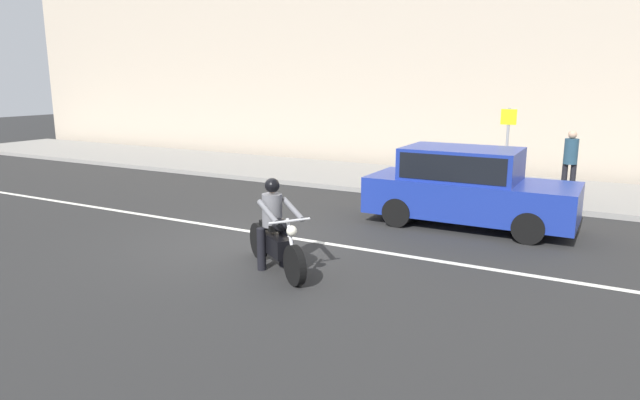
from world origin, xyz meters
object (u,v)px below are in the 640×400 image
parked_sedan_cobalt_blue (466,186)px  street_sign_post (507,138)px  pedestrian_bystander (570,159)px  motorcycle_with_rider_gray (275,233)px

parked_sedan_cobalt_blue → street_sign_post: (-0.05, 4.65, 0.62)m
street_sign_post → pedestrian_bystander: (1.80, -1.25, -0.33)m
motorcycle_with_rider_gray → pedestrian_bystander: bearing=64.2°
parked_sedan_cobalt_blue → street_sign_post: 4.69m
parked_sedan_cobalt_blue → pedestrian_bystander: size_ratio=2.49×
motorcycle_with_rider_gray → parked_sedan_cobalt_blue: size_ratio=0.43×
parked_sedan_cobalt_blue → street_sign_post: bearing=90.6°
parked_sedan_cobalt_blue → pedestrian_bystander: bearing=62.7°
pedestrian_bystander → motorcycle_with_rider_gray: bearing=-115.8°
motorcycle_with_rider_gray → parked_sedan_cobalt_blue: 4.94m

